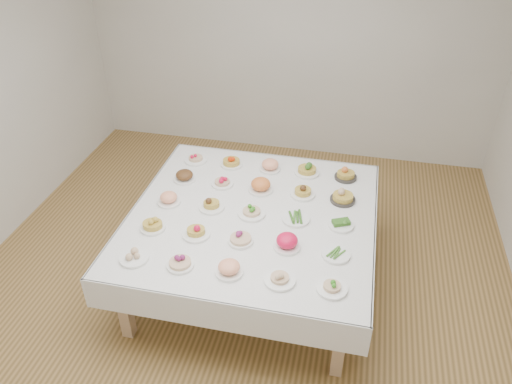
% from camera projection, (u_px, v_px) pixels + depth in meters
% --- Properties ---
extents(room_envelope, '(5.02, 5.02, 2.81)m').
position_uv_depth(room_envelope, '(238.00, 93.00, 3.68)').
color(room_envelope, '#A17943').
rests_on(room_envelope, ground).
extents(display_table, '(2.08, 2.08, 0.75)m').
position_uv_depth(display_table, '(252.00, 221.00, 4.29)').
color(display_table, white).
rests_on(display_table, ground).
extents(dish_0, '(0.22, 0.22, 0.09)m').
position_uv_depth(dish_0, '(134.00, 256.00, 3.76)').
color(dish_0, white).
rests_on(dish_0, display_table).
extents(dish_1, '(0.21, 0.21, 0.12)m').
position_uv_depth(dish_1, '(180.00, 261.00, 3.68)').
color(dish_1, white).
rests_on(dish_1, display_table).
extents(dish_2, '(0.21, 0.21, 0.11)m').
position_uv_depth(dish_2, '(229.00, 268.00, 3.63)').
color(dish_2, white).
rests_on(dish_2, display_table).
extents(dish_3, '(0.23, 0.23, 0.11)m').
position_uv_depth(dish_3, '(280.00, 276.00, 3.56)').
color(dish_3, white).
rests_on(dish_3, display_table).
extents(dish_4, '(0.22, 0.22, 0.11)m').
position_uv_depth(dish_4, '(332.00, 285.00, 3.49)').
color(dish_4, white).
rests_on(dish_4, display_table).
extents(dish_5, '(0.20, 0.20, 0.11)m').
position_uv_depth(dish_5, '(152.00, 224.00, 4.05)').
color(dish_5, white).
rests_on(dish_5, display_table).
extents(dish_6, '(0.22, 0.22, 0.12)m').
position_uv_depth(dish_6, '(196.00, 230.00, 3.98)').
color(dish_6, white).
rests_on(dish_6, display_table).
extents(dish_7, '(0.20, 0.20, 0.11)m').
position_uv_depth(dish_7, '(241.00, 237.00, 3.91)').
color(dish_7, white).
rests_on(dish_7, display_table).
extents(dish_8, '(0.21, 0.21, 0.12)m').
position_uv_depth(dish_8, '(287.00, 242.00, 3.86)').
color(dish_8, white).
rests_on(dish_8, display_table).
extents(dish_9, '(0.22, 0.22, 0.05)m').
position_uv_depth(dish_9, '(336.00, 254.00, 3.80)').
color(dish_9, white).
rests_on(dish_9, display_table).
extents(dish_10, '(0.20, 0.20, 0.11)m').
position_uv_depth(dish_10, '(169.00, 198.00, 4.35)').
color(dish_10, white).
rests_on(dish_10, display_table).
extents(dish_11, '(0.22, 0.22, 0.12)m').
position_uv_depth(dish_11, '(211.00, 203.00, 4.29)').
color(dish_11, white).
rests_on(dish_11, display_table).
extents(dish_12, '(0.23, 0.23, 0.12)m').
position_uv_depth(dish_12, '(252.00, 210.00, 4.21)').
color(dish_12, white).
rests_on(dish_12, display_table).
extents(dish_13, '(0.24, 0.23, 0.06)m').
position_uv_depth(dish_13, '(296.00, 218.00, 4.16)').
color(dish_13, white).
rests_on(dish_13, display_table).
extents(dish_14, '(0.21, 0.21, 0.08)m').
position_uv_depth(dish_14, '(341.00, 223.00, 4.09)').
color(dish_14, white).
rests_on(dish_14, display_table).
extents(dish_15, '(0.20, 0.20, 0.12)m').
position_uv_depth(dish_15, '(184.00, 175.00, 4.65)').
color(dish_15, white).
rests_on(dish_15, display_table).
extents(dish_16, '(0.20, 0.20, 0.11)m').
position_uv_depth(dish_16, '(222.00, 181.00, 4.59)').
color(dish_16, white).
rests_on(dish_16, display_table).
extents(dish_17, '(0.22, 0.22, 0.13)m').
position_uv_depth(dish_17, '(261.00, 185.00, 4.50)').
color(dish_17, white).
rests_on(dish_17, display_table).
extents(dish_18, '(0.22, 0.22, 0.13)m').
position_uv_depth(dish_18, '(303.00, 190.00, 4.45)').
color(dish_18, white).
rests_on(dish_18, display_table).
extents(dish_19, '(0.22, 0.22, 0.14)m').
position_uv_depth(dish_19, '(343.00, 195.00, 4.37)').
color(dish_19, '#2E2B28').
rests_on(dish_19, display_table).
extents(dish_20, '(0.22, 0.22, 0.11)m').
position_uv_depth(dish_20, '(196.00, 157.00, 4.95)').
color(dish_20, white).
rests_on(dish_20, display_table).
extents(dish_21, '(0.21, 0.21, 0.13)m').
position_uv_depth(dish_21, '(231.00, 160.00, 4.87)').
color(dish_21, white).
rests_on(dish_21, display_table).
extents(dish_22, '(0.20, 0.20, 0.11)m').
position_uv_depth(dish_22, '(270.00, 165.00, 4.81)').
color(dish_22, white).
rests_on(dish_22, display_table).
extents(dish_23, '(0.25, 0.23, 0.15)m').
position_uv_depth(dish_23, '(307.00, 167.00, 4.74)').
color(dish_23, white).
rests_on(dish_23, display_table).
extents(dish_24, '(0.21, 0.21, 0.13)m').
position_uv_depth(dish_24, '(346.00, 173.00, 4.68)').
color(dish_24, '#2E2B28').
rests_on(dish_24, display_table).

